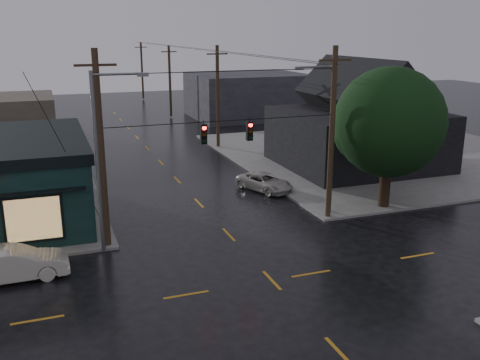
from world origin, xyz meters
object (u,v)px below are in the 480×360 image
object	(u,v)px
utility_pole_nw	(108,247)
suv_silver	(265,182)
sedan_cream	(14,264)
utility_pole_ne	(328,218)
corner_tree	(390,123)

from	to	relation	value
utility_pole_nw	suv_silver	world-z (taller)	utility_pole_nw
sedan_cream	suv_silver	world-z (taller)	sedan_cream
sedan_cream	utility_pole_ne	bearing A→B (deg)	-83.30
utility_pole_ne	suv_silver	world-z (taller)	utility_pole_ne
utility_pole_ne	sedan_cream	size ratio (longest dim) A/B	2.16
corner_tree	sedan_cream	size ratio (longest dim) A/B	1.87
utility_pole_ne	suv_silver	size ratio (longest dim) A/B	2.31
sedan_cream	utility_pole_nw	bearing A→B (deg)	-62.45
utility_pole_nw	sedan_cream	bearing A→B (deg)	-151.24
corner_tree	utility_pole_nw	world-z (taller)	corner_tree
utility_pole_nw	sedan_cream	size ratio (longest dim) A/B	2.16
corner_tree	utility_pole_ne	bearing A→B (deg)	-173.36
corner_tree	utility_pole_ne	size ratio (longest dim) A/B	0.87
sedan_cream	suv_silver	bearing A→B (deg)	-61.65
utility_pole_ne	utility_pole_nw	bearing A→B (deg)	180.00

